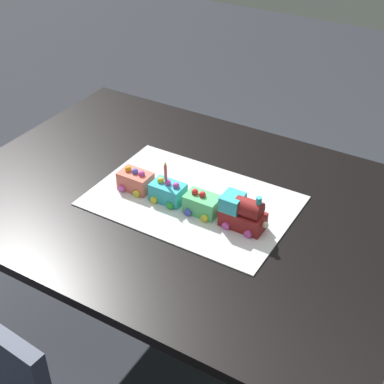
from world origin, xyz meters
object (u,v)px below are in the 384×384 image
object	(u,v)px
cake_locomotive	(243,213)
cake_car_tanker_mint_green	(202,204)
cake_car_gondola_coral	(136,180)
cake_car_hopper_turquoise	(168,192)
birthday_candle	(166,171)
dining_table	(184,224)

from	to	relation	value
cake_locomotive	cake_car_tanker_mint_green	bearing A→B (deg)	0.00
cake_car_gondola_coral	cake_car_hopper_turquoise	bearing A→B (deg)	180.00
cake_locomotive	birthday_candle	size ratio (longest dim) A/B	2.32
cake_car_gondola_coral	birthday_candle	world-z (taller)	birthday_candle
cake_car_hopper_turquoise	cake_car_tanker_mint_green	bearing A→B (deg)	180.00
cake_car_tanker_mint_green	birthday_candle	xyz separation A→B (m)	(0.12, -0.00, 0.07)
cake_car_tanker_mint_green	cake_car_gondola_coral	size ratio (longest dim) A/B	1.00
cake_car_gondola_coral	birthday_candle	size ratio (longest dim) A/B	1.66
dining_table	cake_car_tanker_mint_green	distance (m)	0.17
cake_car_hopper_turquoise	birthday_candle	xyz separation A→B (m)	(0.01, -0.00, 0.07)
cake_car_hopper_turquoise	cake_car_gondola_coral	size ratio (longest dim) A/B	1.00
cake_locomotive	cake_car_hopper_turquoise	size ratio (longest dim) A/B	1.40
dining_table	cake_car_hopper_turquoise	distance (m)	0.15
dining_table	cake_locomotive	distance (m)	0.27
cake_car_tanker_mint_green	birthday_candle	world-z (taller)	birthday_candle
cake_locomotive	cake_car_hopper_turquoise	bearing A→B (deg)	0.00
cake_car_gondola_coral	cake_locomotive	bearing A→B (deg)	-180.00
dining_table	cake_locomotive	world-z (taller)	cake_locomotive
dining_table	cake_car_gondola_coral	size ratio (longest dim) A/B	14.00
birthday_candle	cake_car_hopper_turquoise	bearing A→B (deg)	180.00
cake_car_hopper_turquoise	birthday_candle	bearing A→B (deg)	-0.00
cake_locomotive	cake_car_tanker_mint_green	xyz separation A→B (m)	(0.13, 0.00, -0.02)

